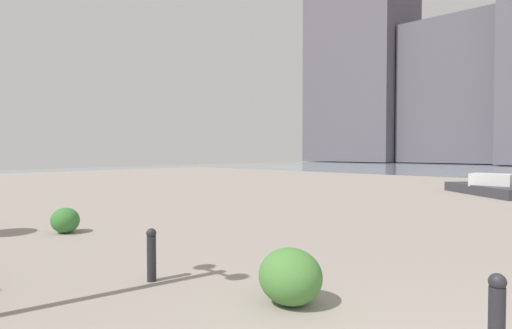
% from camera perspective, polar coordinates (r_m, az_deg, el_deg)
% --- Properties ---
extents(building_annex, '(16.65, 14.74, 21.31)m').
position_cam_1_polar(building_annex, '(73.14, 27.09, 8.65)').
color(building_annex, '#5B5660').
rests_on(building_annex, ground).
extents(building_highrise, '(15.99, 12.75, 34.61)m').
position_cam_1_polar(building_highrise, '(77.24, 14.20, 12.63)').
color(building_highrise, '#5B5660').
rests_on(building_highrise, ground).
extents(bollard_near, '(0.13, 0.13, 0.78)m').
position_cam_1_polar(bollard_near, '(3.85, 30.11, -18.12)').
color(bollard_near, '#232328').
rests_on(bollard_near, ground).
extents(bollard_mid, '(0.13, 0.13, 0.70)m').
position_cam_1_polar(bollard_mid, '(5.73, -14.13, -11.75)').
color(bollard_mid, '#232328').
rests_on(bollard_mid, ground).
extents(shrub_low, '(0.62, 0.56, 0.53)m').
position_cam_1_polar(shrub_low, '(9.62, -24.69, -6.96)').
color(shrub_low, '#387533').
rests_on(shrub_low, ground).
extents(shrub_round, '(0.74, 0.67, 0.63)m').
position_cam_1_polar(shrub_round, '(4.80, 4.72, -15.03)').
color(shrub_round, '#477F38').
rests_on(shrub_round, ground).
extents(boat, '(4.08, 3.81, 0.95)m').
position_cam_1_polar(boat, '(18.72, 29.61, -2.99)').
color(boat, '#333338').
rests_on(boat, ground).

